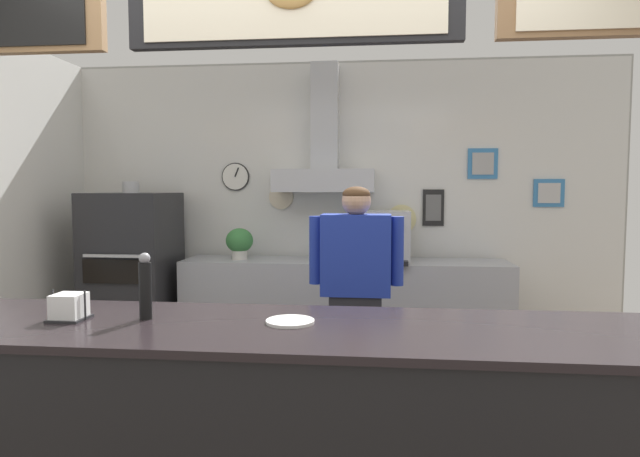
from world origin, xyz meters
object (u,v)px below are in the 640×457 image
at_px(pizza_oven, 133,279).
at_px(potted_oregano, 348,246).
at_px(espresso_machine, 383,237).
at_px(shop_worker, 356,303).
at_px(napkin_holder, 69,308).
at_px(condiment_plate, 290,321).
at_px(potted_thyme, 239,242).
at_px(pepper_grinder, 145,286).

relative_size(pizza_oven, potted_oregano, 7.03).
height_order(pizza_oven, espresso_machine, pizza_oven).
bearing_deg(shop_worker, napkin_holder, 53.28).
height_order(espresso_machine, condiment_plate, espresso_machine).
bearing_deg(espresso_machine, pizza_oven, -177.02).
relative_size(pizza_oven, potted_thyme, 5.88).
bearing_deg(pizza_oven, condiment_plate, -54.29).
bearing_deg(potted_oregano, condiment_plate, -91.68).
bearing_deg(pepper_grinder, espresso_machine, 70.13).
relative_size(potted_oregano, pepper_grinder, 0.87).
relative_size(espresso_machine, pepper_grinder, 1.92).
bearing_deg(potted_oregano, napkin_holder, -109.44).
distance_m(espresso_machine, condiment_plate, 2.68).
xyz_separation_m(pizza_oven, condiment_plate, (1.82, -2.54, 0.29)).
relative_size(pizza_oven, espresso_machine, 3.20).
height_order(potted_oregano, condiment_plate, potted_oregano).
height_order(potted_oregano, napkin_holder, same).
distance_m(shop_worker, potted_oregano, 1.31).
distance_m(napkin_holder, condiment_plate, 0.87).
relative_size(potted_thyme, pepper_grinder, 1.05).
xyz_separation_m(shop_worker, potted_oregano, (-0.12, 1.28, 0.22)).
distance_m(pepper_grinder, napkin_holder, 0.31).
bearing_deg(pepper_grinder, shop_worker, 60.42).
height_order(shop_worker, potted_thyme, shop_worker).
bearing_deg(potted_thyme, shop_worker, -49.90).
height_order(pizza_oven, shop_worker, pizza_oven).
bearing_deg(potted_thyme, condiment_plate, -71.55).
bearing_deg(espresso_machine, condiment_plate, -98.14).
bearing_deg(potted_thyme, pepper_grinder, -83.37).
distance_m(shop_worker, napkin_holder, 1.79).
xyz_separation_m(pepper_grinder, napkin_holder, (-0.29, -0.04, -0.08)).
height_order(shop_worker, condiment_plate, shop_worker).
height_order(espresso_machine, potted_thyme, espresso_machine).
height_order(shop_worker, napkin_holder, shop_worker).
distance_m(pizza_oven, condiment_plate, 3.14).
bearing_deg(potted_oregano, pizza_oven, -176.53).
bearing_deg(shop_worker, potted_thyme, -49.43).
distance_m(pizza_oven, shop_worker, 2.33).
xyz_separation_m(potted_oregano, pepper_grinder, (-0.66, -2.65, 0.11)).
bearing_deg(shop_worker, potted_oregano, -84.19).
bearing_deg(condiment_plate, pepper_grinder, 179.74).
bearing_deg(napkin_holder, potted_thyme, 90.30).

